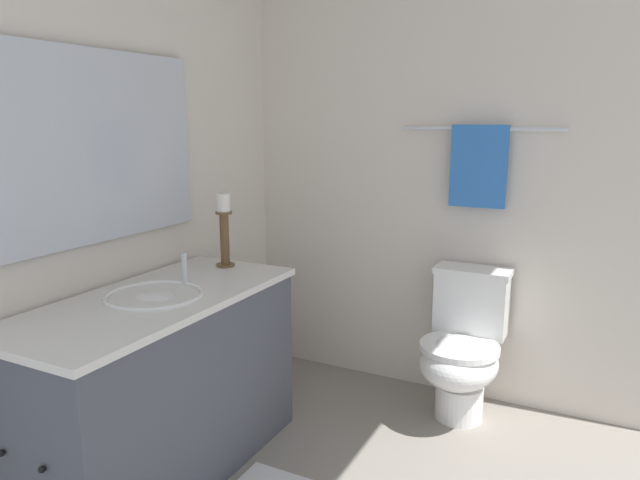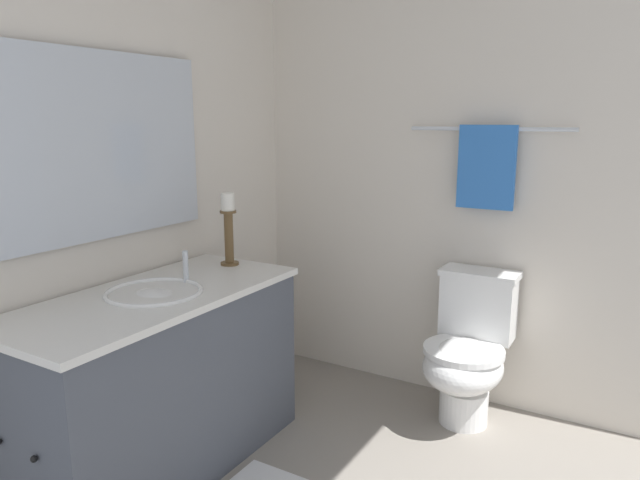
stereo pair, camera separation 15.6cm
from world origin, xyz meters
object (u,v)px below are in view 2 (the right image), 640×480
(vanity_cabinet, at_px, (160,382))
(mirror, at_px, (97,146))
(towel_bar, at_px, (490,129))
(sink_basin, at_px, (155,302))
(towel_near_vanity, at_px, (486,167))
(candle_holder_tall, at_px, (229,227))
(toilet, at_px, (467,353))

(vanity_cabinet, height_order, mirror, mirror)
(towel_bar, bearing_deg, mirror, -134.99)
(mirror, bearing_deg, vanity_cabinet, -0.01)
(sink_basin, bearing_deg, towel_near_vanity, 51.58)
(candle_holder_tall, distance_m, towel_near_vanity, 1.30)
(towel_near_vanity, bearing_deg, mirror, -135.40)
(vanity_cabinet, bearing_deg, toilet, 46.22)
(vanity_cabinet, height_order, sink_basin, sink_basin)
(toilet, bearing_deg, candle_holder_tall, -153.18)
(toilet, height_order, towel_near_vanity, towel_near_vanity)
(candle_holder_tall, height_order, toilet, candle_holder_tall)
(towel_bar, height_order, towel_near_vanity, towel_near_vanity)
(towel_bar, bearing_deg, towel_near_vanity, -90.00)
(candle_holder_tall, relative_size, towel_near_vanity, 0.86)
(towel_bar, bearing_deg, sink_basin, -128.02)
(vanity_cabinet, distance_m, towel_bar, 1.94)
(candle_holder_tall, xyz_separation_m, towel_near_vanity, (1.04, 0.73, 0.28))
(vanity_cabinet, bearing_deg, sink_basin, 90.00)
(sink_basin, xyz_separation_m, toilet, (1.02, 1.06, -0.39))
(mirror, relative_size, towel_near_vanity, 2.79)
(candle_holder_tall, bearing_deg, mirror, -114.94)
(mirror, height_order, toilet, mirror)
(candle_holder_tall, relative_size, toilet, 0.47)
(sink_basin, relative_size, toilet, 0.54)
(sink_basin, distance_m, toilet, 1.52)
(vanity_cabinet, bearing_deg, towel_near_vanity, 51.61)
(vanity_cabinet, xyz_separation_m, mirror, (-0.28, 0.00, 0.99))
(candle_holder_tall, bearing_deg, sink_basin, -86.33)
(towel_bar, bearing_deg, vanity_cabinet, -128.00)
(sink_basin, relative_size, towel_near_vanity, 0.98)
(toilet, distance_m, towel_bar, 1.11)
(vanity_cabinet, height_order, toilet, vanity_cabinet)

